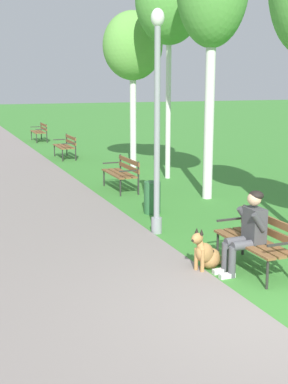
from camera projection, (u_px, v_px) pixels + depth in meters
ground_plane at (281, 314)px, 6.38m from camera, size 120.00×120.00×0.00m
park_bench_near at (258, 238)px, 7.78m from camera, size 0.55×1.50×0.85m
park_bench_mid at (122, 171)px, 13.52m from camera, size 0.55×1.50×0.85m
park_bench_far at (66, 145)px, 19.04m from camera, size 0.55×1.50×0.85m
park_bench_furthest at (40, 130)px, 24.41m from camera, size 0.55×1.50×0.85m
person_seated_on_near_bench at (248, 229)px, 7.65m from camera, size 0.74×0.49×1.25m
dog_shepherd at (207, 254)px, 7.82m from camera, size 0.78×0.47×0.71m
lamp_post_near at (157, 122)px, 9.34m from camera, size 0.24×0.24×4.07m
birch_tree_fourth at (169, 1)px, 14.23m from camera, size 1.91×1.82×6.23m
birch_tree_fifth at (133, 47)px, 16.33m from camera, size 1.93×1.67×4.98m
litter_bin at (152, 198)px, 11.17m from camera, size 0.36×0.36×0.70m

